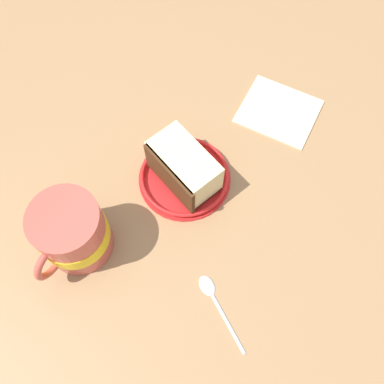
% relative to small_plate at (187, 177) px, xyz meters
% --- Properties ---
extents(ground_plane, '(1.36, 1.36, 0.04)m').
position_rel_small_plate_xyz_m(ground_plane, '(0.05, -0.00, -0.03)').
color(ground_plane, '#936D47').
extents(small_plate, '(0.14, 0.14, 0.02)m').
position_rel_small_plate_xyz_m(small_plate, '(0.00, 0.00, 0.00)').
color(small_plate, red).
rests_on(small_plate, ground_plane).
extents(cake_slice, '(0.11, 0.12, 0.06)m').
position_rel_small_plate_xyz_m(cake_slice, '(0.00, -0.00, 0.03)').
color(cake_slice, '#472814').
rests_on(cake_slice, small_plate).
extents(tea_mug, '(0.12, 0.09, 0.10)m').
position_rel_small_plate_xyz_m(tea_mug, '(0.14, -0.12, 0.04)').
color(tea_mug, '#BF4C3F').
rests_on(tea_mug, ground_plane).
extents(teaspoon, '(0.09, 0.09, 0.01)m').
position_rel_small_plate_xyz_m(teaspoon, '(0.17, 0.08, -0.00)').
color(teaspoon, silver).
rests_on(teaspoon, ground_plane).
extents(folded_napkin, '(0.13, 0.14, 0.01)m').
position_rel_small_plate_xyz_m(folded_napkin, '(-0.16, 0.12, -0.00)').
color(folded_napkin, beige).
rests_on(folded_napkin, ground_plane).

